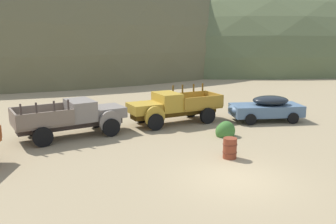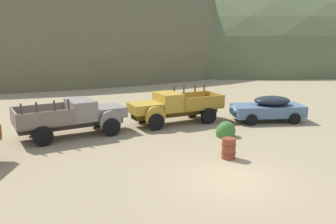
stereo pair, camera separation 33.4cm
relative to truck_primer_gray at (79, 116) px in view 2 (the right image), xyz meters
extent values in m
plane|color=#998460|center=(5.14, -7.80, -1.00)|extent=(300.00, 300.00, 0.00)
ellipsoid|color=brown|center=(-7.52, 54.19, -1.00)|extent=(95.79, 76.85, 49.71)
ellipsoid|color=#56603D|center=(39.50, 53.61, -1.00)|extent=(98.55, 75.08, 37.09)
cube|color=#3D322D|center=(-0.40, -0.10, -0.34)|extent=(5.48, 2.28, 0.36)
cube|color=slate|center=(1.53, 0.39, 0.12)|extent=(2.08, 2.09, 0.55)
cube|color=#B7B2A8|center=(2.30, 0.59, 0.09)|extent=(0.37, 1.17, 0.44)
cylinder|color=slate|center=(1.56, -0.65, -0.24)|extent=(1.21, 0.47, 1.20)
cylinder|color=slate|center=(1.06, 1.33, -0.24)|extent=(1.21, 0.47, 1.20)
cube|color=slate|center=(0.10, 0.03, 0.37)|extent=(1.70, 2.23, 1.05)
cube|color=black|center=(0.64, 0.17, 0.58)|extent=(0.46, 1.64, 0.59)
cube|color=#746354|center=(-1.83, -0.47, -0.10)|extent=(3.16, 2.68, 0.12)
cube|color=#746354|center=(-1.58, -1.47, 0.31)|extent=(2.67, 0.77, 0.70)
cube|color=#746354|center=(-2.09, 0.53, 0.31)|extent=(2.67, 0.77, 0.70)
cube|color=#746354|center=(-3.10, -0.79, 0.31)|extent=(0.61, 2.03, 0.70)
cube|color=#3D322D|center=(-2.63, -1.74, 0.91)|extent=(0.10, 0.10, 0.50)
cube|color=#3D322D|center=(-1.97, -1.57, 0.91)|extent=(0.10, 0.10, 0.50)
cube|color=#3D322D|center=(-1.18, -1.37, 0.91)|extent=(0.10, 0.10, 0.50)
cube|color=#3D322D|center=(-0.52, -1.20, 0.91)|extent=(0.10, 0.10, 0.50)
cylinder|color=black|center=(1.58, -0.71, -0.52)|extent=(1.00, 0.51, 0.96)
cylinder|color=black|center=(1.04, 1.38, -0.52)|extent=(1.00, 0.51, 0.96)
cylinder|color=black|center=(-1.78, -1.56, -0.52)|extent=(1.00, 0.51, 0.96)
cylinder|color=black|center=(-2.32, 0.52, -0.52)|extent=(1.00, 0.51, 0.96)
cube|color=#593D12|center=(5.69, 1.04, -0.34)|extent=(5.48, 1.82, 0.36)
cube|color=#B28928|center=(3.73, 0.70, 0.12)|extent=(1.96, 1.88, 0.55)
cube|color=#B7B2A8|center=(2.94, 0.56, 0.09)|extent=(0.27, 1.11, 0.44)
cylinder|color=#B28928|center=(3.79, 1.68, -0.24)|extent=(1.21, 0.38, 1.20)
cylinder|color=#B28928|center=(4.11, -0.21, -0.24)|extent=(1.21, 0.38, 1.20)
cube|color=#B28928|center=(5.18, 0.95, 0.37)|extent=(1.55, 2.04, 1.05)
cube|color=black|center=(4.63, 0.85, 0.58)|extent=(0.32, 1.56, 0.59)
cube|color=#A47826|center=(7.15, 1.29, -0.10)|extent=(3.02, 2.38, 0.12)
cube|color=#A47826|center=(6.98, 2.25, 0.31)|extent=(2.71, 0.57, 0.70)
cube|color=#A47826|center=(7.31, 0.34, 0.31)|extent=(2.71, 0.57, 0.70)
cube|color=#A47826|center=(8.44, 1.51, 0.31)|extent=(0.43, 1.93, 0.70)
cube|color=#593D12|center=(8.06, 2.43, 0.91)|extent=(0.09, 0.09, 0.50)
cube|color=#593D12|center=(7.39, 2.32, 0.91)|extent=(0.09, 0.09, 0.50)
cube|color=#593D12|center=(6.58, 2.18, 0.91)|extent=(0.09, 0.09, 0.50)
cube|color=#593D12|center=(5.90, 2.06, 0.91)|extent=(0.09, 0.09, 0.50)
cylinder|color=black|center=(3.78, 1.73, -0.52)|extent=(0.99, 0.44, 0.96)
cylinder|color=black|center=(4.12, -0.26, -0.52)|extent=(0.99, 0.44, 0.96)
cylinder|color=black|center=(7.20, 2.32, -0.52)|extent=(0.99, 0.44, 0.96)
cylinder|color=black|center=(7.54, 0.34, -0.52)|extent=(0.99, 0.44, 0.96)
cube|color=slate|center=(11.30, -0.06, -0.32)|extent=(4.54, 2.59, 0.68)
ellipsoid|color=black|center=(11.55, -0.11, 0.28)|extent=(2.48, 2.01, 0.57)
ellipsoid|color=slate|center=(9.40, 0.27, -0.25)|extent=(1.19, 1.65, 0.61)
cylinder|color=black|center=(10.15, 1.09, -0.66)|extent=(0.70, 0.31, 0.68)
cylinder|color=black|center=(9.83, -0.76, -0.66)|extent=(0.70, 0.31, 0.68)
cylinder|color=black|center=(12.77, 0.64, -0.66)|extent=(0.70, 0.31, 0.68)
cylinder|color=black|center=(12.44, -1.22, -0.66)|extent=(0.70, 0.31, 0.68)
cylinder|color=brown|center=(6.00, -5.65, -0.55)|extent=(0.59, 0.59, 0.90)
torus|color=#552315|center=(6.00, -5.65, -0.36)|extent=(0.63, 0.63, 0.03)
torus|color=#552315|center=(6.00, -5.65, -0.73)|extent=(0.63, 0.63, 0.03)
ellipsoid|color=#3D702D|center=(7.24, -2.50, -0.74)|extent=(0.88, 0.79, 0.94)
ellipsoid|color=#3D702D|center=(7.39, -2.47, -0.71)|extent=(0.97, 0.88, 1.04)
ellipsoid|color=#3D702D|center=(7.38, -2.56, -0.82)|extent=(0.87, 0.79, 0.65)
camera|label=1|loc=(-0.87, -18.84, 4.22)|focal=37.95mm
camera|label=2|loc=(-0.55, -18.94, 4.22)|focal=37.95mm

